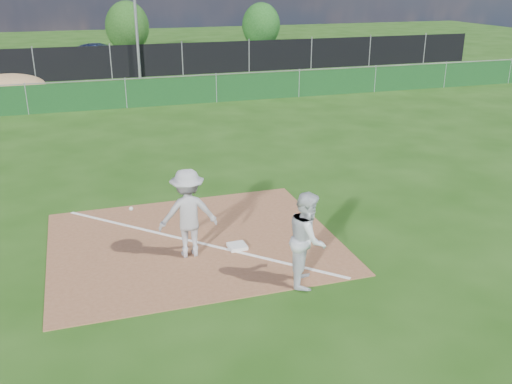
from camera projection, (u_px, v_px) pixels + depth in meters
ground at (141, 137)px, 20.25m from camera, size 90.00×90.00×0.00m
infield_dirt at (194, 242)px, 12.23m from camera, size 6.00×5.00×0.02m
foul_line at (194, 241)px, 12.23m from camera, size 5.01×5.01×0.01m
green_fence at (126, 94)px, 24.49m from camera, size 44.00×0.05×1.20m
dirt_mound at (8, 87)px, 26.19m from camera, size 3.38×2.60×1.17m
black_fence at (111, 62)px, 31.50m from camera, size 46.00×0.04×1.80m
parking_lot at (106, 66)px, 36.27m from camera, size 46.00×9.00×0.01m
light_pole at (135, 3)px, 30.56m from camera, size 0.16×0.16×8.00m
first_base at (237, 246)px, 11.93m from camera, size 0.38×0.38×0.08m
play_at_first at (188, 213)px, 11.35m from camera, size 1.75×0.72×1.83m
runner at (308, 239)px, 10.35m from camera, size 0.97×1.07×1.79m
car_mid at (101, 56)px, 34.95m from camera, size 4.61×2.23×1.46m
car_right at (166, 54)px, 37.00m from camera, size 4.46×2.93×1.20m
tree_mid at (127, 27)px, 41.32m from camera, size 3.14×3.14×3.73m
tree_right at (261, 25)px, 44.14m from camera, size 2.94×2.94×3.48m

